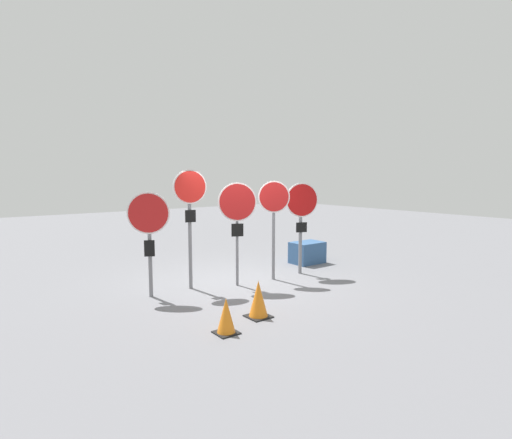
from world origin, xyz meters
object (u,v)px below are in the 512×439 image
(stop_sign_2, at_px, (237,210))
(storage_crate, at_px, (307,253))
(stop_sign_0, at_px, (149,224))
(traffic_cone_0, at_px, (226,316))
(stop_sign_1, at_px, (190,205))
(stop_sign_3, at_px, (274,209))
(stop_sign_4, at_px, (301,211))
(traffic_cone_1, at_px, (258,299))

(stop_sign_2, distance_m, storage_crate, 3.26)
(stop_sign_0, xyz_separation_m, traffic_cone_0, (0.20, -2.45, -1.20))
(stop_sign_0, height_order, stop_sign_1, stop_sign_1)
(stop_sign_0, height_order, stop_sign_3, stop_sign_3)
(stop_sign_3, bearing_deg, stop_sign_2, -152.32)
(stop_sign_4, bearing_deg, traffic_cone_1, -125.93)
(stop_sign_3, distance_m, traffic_cone_1, 2.83)
(stop_sign_2, distance_m, traffic_cone_0, 3.01)
(stop_sign_0, xyz_separation_m, storage_crate, (4.71, 0.40, -1.18))
(stop_sign_1, height_order, stop_sign_4, stop_sign_1)
(traffic_cone_0, bearing_deg, stop_sign_2, 51.78)
(stop_sign_1, xyz_separation_m, storage_crate, (3.78, 0.36, -1.51))
(stop_sign_1, xyz_separation_m, stop_sign_2, (0.92, -0.40, -0.13))
(stop_sign_2, distance_m, traffic_cone_1, 2.42)
(stop_sign_1, height_order, stop_sign_3, stop_sign_1)
(stop_sign_2, relative_size, traffic_cone_0, 4.06)
(stop_sign_4, bearing_deg, stop_sign_3, -157.26)
(stop_sign_2, distance_m, stop_sign_3, 0.96)
(stop_sign_2, bearing_deg, storage_crate, 40.20)
(traffic_cone_1, relative_size, storage_crate, 0.72)
(stop_sign_3, distance_m, stop_sign_4, 0.91)
(stop_sign_1, bearing_deg, stop_sign_4, 2.37)
(stop_sign_2, height_order, stop_sign_4, stop_sign_2)
(stop_sign_3, bearing_deg, stop_sign_0, -156.46)
(traffic_cone_1, height_order, storage_crate, traffic_cone_1)
(stop_sign_0, distance_m, storage_crate, 4.87)
(stop_sign_3, relative_size, traffic_cone_1, 3.61)
(stop_sign_0, xyz_separation_m, stop_sign_4, (3.71, -0.40, 0.09))
(storage_crate, bearing_deg, stop_sign_0, -175.17)
(stop_sign_1, height_order, storage_crate, stop_sign_1)
(traffic_cone_0, height_order, traffic_cone_1, traffic_cone_1)
(stop_sign_1, distance_m, traffic_cone_0, 3.01)
(traffic_cone_0, bearing_deg, stop_sign_0, 94.76)
(stop_sign_4, xyz_separation_m, storage_crate, (1.00, 0.80, -1.27))
(stop_sign_1, xyz_separation_m, traffic_cone_1, (0.11, -2.22, -1.49))
(stop_sign_2, bearing_deg, stop_sign_0, -165.59)
(stop_sign_4, bearing_deg, traffic_cone_0, -129.23)
(stop_sign_3, bearing_deg, stop_sign_1, -161.89)
(stop_sign_2, bearing_deg, traffic_cone_1, -88.84)
(stop_sign_2, distance_m, stop_sign_4, 1.86)
(storage_crate, bearing_deg, stop_sign_3, -156.27)
(stop_sign_0, relative_size, traffic_cone_1, 3.30)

